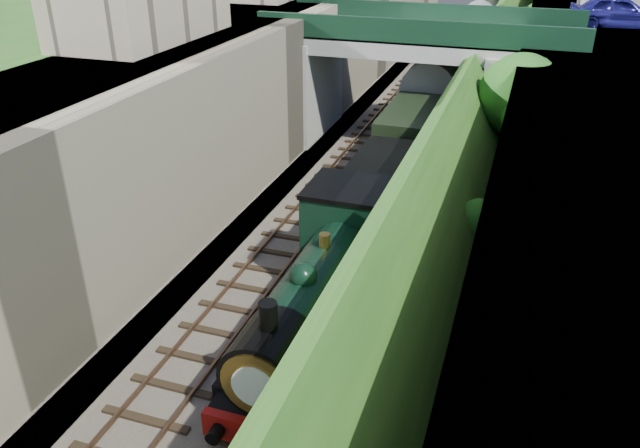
# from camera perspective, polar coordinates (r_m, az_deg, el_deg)

# --- Properties ---
(trackbed) EXTENTS (10.00, 90.00, 0.20)m
(trackbed) POSITION_cam_1_polar(r_m,az_deg,el_deg) (32.09, 6.46, 5.12)
(trackbed) COLOR #473F38
(trackbed) RESTS_ON ground
(retaining_wall) EXTENTS (1.00, 90.00, 7.00)m
(retaining_wall) POSITION_cam_1_polar(r_m,az_deg,el_deg) (32.52, -2.91, 11.88)
(retaining_wall) COLOR #756B56
(retaining_wall) RESTS_ON ground
(street_plateau_left) EXTENTS (6.00, 90.00, 7.00)m
(street_plateau_left) POSITION_cam_1_polar(r_m,az_deg,el_deg) (33.92, -8.55, 12.26)
(street_plateau_left) COLOR #262628
(street_plateau_left) RESTS_ON ground
(street_plateau_right) EXTENTS (8.00, 90.00, 6.25)m
(street_plateau_right) POSITION_cam_1_polar(r_m,az_deg,el_deg) (30.69, 24.48, 7.82)
(street_plateau_right) COLOR #262628
(street_plateau_right) RESTS_ON ground
(embankment_slope) EXTENTS (4.89, 90.00, 6.59)m
(embankment_slope) POSITION_cam_1_polar(r_m,az_deg,el_deg) (31.34, 15.87, 8.62)
(embankment_slope) COLOR #1E4714
(embankment_slope) RESTS_ON ground
(track_left) EXTENTS (2.50, 90.00, 0.20)m
(track_left) POSITION_cam_1_polar(r_m,az_deg,el_deg) (32.47, 3.02, 5.80)
(track_left) COLOR black
(track_left) RESTS_ON trackbed
(track_right) EXTENTS (2.50, 90.00, 0.20)m
(track_right) POSITION_cam_1_polar(r_m,az_deg,el_deg) (31.83, 8.59, 5.08)
(track_right) COLOR black
(track_right) RESTS_ON trackbed
(road_bridge) EXTENTS (16.00, 6.40, 7.25)m
(road_bridge) POSITION_cam_1_polar(r_m,az_deg,el_deg) (34.49, 9.90, 13.39)
(road_bridge) COLOR gray
(road_bridge) RESTS_ON ground
(tree) EXTENTS (3.60, 3.80, 6.60)m
(tree) POSITION_cam_1_polar(r_m,az_deg,el_deg) (28.58, 18.05, 10.86)
(tree) COLOR black
(tree) RESTS_ON ground
(car_blue) EXTENTS (5.05, 2.21, 1.69)m
(car_blue) POSITION_cam_1_polar(r_m,az_deg,el_deg) (37.48, 25.66, 17.05)
(car_blue) COLOR navy
(car_blue) RESTS_ON street_plateau_right
(car_silver) EXTENTS (5.09, 2.05, 1.65)m
(car_silver) POSITION_cam_1_polar(r_m,az_deg,el_deg) (42.43, 26.31, 17.79)
(car_silver) COLOR silver
(car_silver) RESTS_ON street_plateau_right
(locomotive) EXTENTS (3.10, 10.22, 3.83)m
(locomotive) POSITION_cam_1_polar(r_m,az_deg,el_deg) (18.44, 0.25, -6.12)
(locomotive) COLOR black
(locomotive) RESTS_ON trackbed
(tender) EXTENTS (2.70, 6.00, 3.05)m
(tender) POSITION_cam_1_polar(r_m,az_deg,el_deg) (24.81, 5.64, 2.21)
(tender) COLOR black
(tender) RESTS_ON trackbed
(coach_front) EXTENTS (2.90, 18.00, 3.70)m
(coach_front) POSITION_cam_1_polar(r_m,az_deg,el_deg) (36.34, 10.45, 10.72)
(coach_front) COLOR black
(coach_front) RESTS_ON trackbed
(coach_middle) EXTENTS (2.90, 18.00, 3.70)m
(coach_middle) POSITION_cam_1_polar(r_m,az_deg,el_deg) (54.55, 13.77, 15.80)
(coach_middle) COLOR black
(coach_middle) RESTS_ON trackbed
(coach_rear) EXTENTS (2.90, 18.00, 3.70)m
(coach_rear) POSITION_cam_1_polar(r_m,az_deg,el_deg) (73.06, 15.48, 18.30)
(coach_rear) COLOR black
(coach_rear) RESTS_ON trackbed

